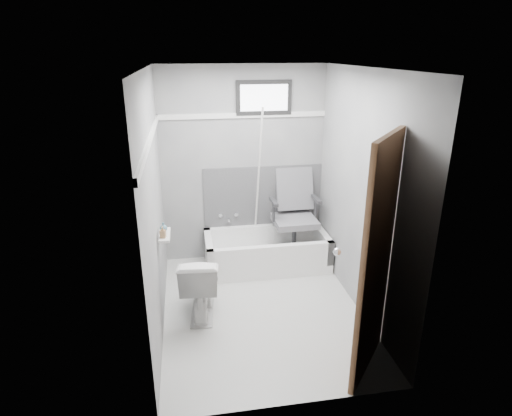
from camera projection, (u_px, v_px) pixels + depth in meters
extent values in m
plane|color=silver|center=(262.00, 309.00, 4.47)|extent=(2.60, 2.60, 0.00)
plane|color=silver|center=(263.00, 68.00, 3.63)|extent=(2.60, 2.60, 0.00)
cube|color=slate|center=(243.00, 166.00, 5.25)|extent=(2.00, 0.02, 2.40)
cube|color=slate|center=(297.00, 265.00, 2.85)|extent=(2.00, 0.02, 2.40)
cube|color=slate|center=(154.00, 207.00, 3.90)|extent=(0.02, 2.60, 2.40)
cube|color=slate|center=(362.00, 195.00, 4.21)|extent=(0.02, 2.60, 2.40)
imported|color=white|center=(200.00, 284.00, 4.29)|extent=(0.45, 0.72, 0.67)
cube|color=#4C4C4F|center=(263.00, 196.00, 5.42)|extent=(1.50, 0.02, 0.78)
cube|color=white|center=(243.00, 115.00, 5.02)|extent=(2.00, 0.02, 0.06)
cube|color=white|center=(150.00, 139.00, 3.68)|extent=(0.02, 2.60, 0.06)
cylinder|color=white|center=(258.00, 183.00, 5.11)|extent=(0.02, 0.60, 1.87)
cube|color=silver|center=(165.00, 235.00, 4.04)|extent=(0.10, 0.32, 0.02)
imported|color=#96714B|center=(163.00, 232.00, 3.94)|extent=(0.06, 0.06, 0.11)
imported|color=slate|center=(163.00, 227.00, 4.08)|extent=(0.10, 0.10, 0.09)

